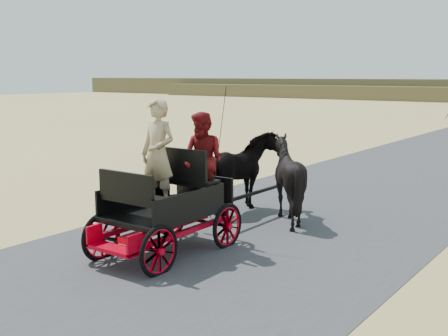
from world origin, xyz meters
The scene contains 8 objects.
ground centered at (0.00, 0.00, 0.00)m, with size 140.00×140.00×0.00m, color tan.
road centered at (0.00, 0.00, 0.01)m, with size 6.00×140.00×0.01m, color #38383A.
ridge_near centered at (-30.00, 58.00, 0.80)m, with size 40.00×4.00×1.60m, color brown.
carriage centered at (-0.65, 0.82, 0.36)m, with size 1.30×2.40×0.72m, color black, non-canonical shape.
horse_left centered at (-1.20, 3.82, 0.85)m, with size 0.91×2.01×1.70m, color black.
horse_right centered at (-0.10, 3.82, 0.85)m, with size 1.37×1.54×1.70m, color black.
driver_man centered at (-0.85, 0.87, 1.62)m, with size 0.66×0.43×1.80m, color tan.
passenger_woman centered at (-0.35, 1.42, 1.51)m, with size 0.77×0.60×1.58m, color #660C0F.
Camera 1 is at (5.37, -5.81, 2.90)m, focal length 45.00 mm.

